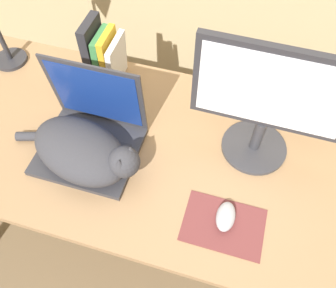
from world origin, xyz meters
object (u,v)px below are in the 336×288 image
at_px(external_monitor, 270,102).
at_px(laptop, 91,134).
at_px(cat, 84,151).
at_px(computer_mouse, 226,216).
at_px(book_row, 104,56).

bearing_deg(external_monitor, laptop, -165.44).
bearing_deg(external_monitor, cat, -157.65).
distance_m(computer_mouse, book_row, 0.73).
bearing_deg(laptop, cat, -82.41).
relative_size(cat, external_monitor, 1.02).
bearing_deg(computer_mouse, cat, 171.98).
xyz_separation_m(cat, external_monitor, (0.52, 0.21, 0.17)).
distance_m(laptop, cat, 0.08).
height_order(external_monitor, book_row, external_monitor).
bearing_deg(computer_mouse, laptop, 163.61).
relative_size(cat, book_row, 1.89).
relative_size(laptop, cat, 0.69).
bearing_deg(laptop, computer_mouse, -16.39).
xyz_separation_m(computer_mouse, book_row, (-0.56, 0.45, 0.09)).
bearing_deg(external_monitor, book_row, 163.89).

